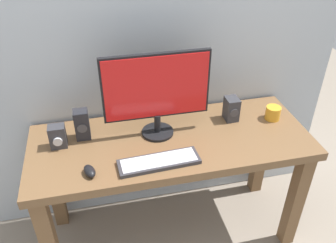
{
  "coord_description": "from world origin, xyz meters",
  "views": [
    {
      "loc": [
        -0.37,
        -1.54,
        1.97
      ],
      "look_at": [
        -0.02,
        0.0,
        0.9
      ],
      "focal_mm": 37.69,
      "sensor_mm": 36.0,
      "label": 1
    }
  ],
  "objects_px": {
    "desk": "(171,156)",
    "mouse": "(90,171)",
    "coffee_mug": "(273,113)",
    "monitor": "(156,91)",
    "speaker_left": "(82,125)",
    "audio_controller": "(58,137)",
    "speaker_right": "(231,109)",
    "keyboard_primary": "(159,162)"
  },
  "relations": [
    {
      "from": "keyboard_primary",
      "to": "coffee_mug",
      "type": "xyz_separation_m",
      "value": [
        0.75,
        0.25,
        0.03
      ]
    },
    {
      "from": "desk",
      "to": "speaker_left",
      "type": "height_order",
      "value": "speaker_left"
    },
    {
      "from": "desk",
      "to": "keyboard_primary",
      "type": "bearing_deg",
      "value": -119.95
    },
    {
      "from": "keyboard_primary",
      "to": "coffee_mug",
      "type": "distance_m",
      "value": 0.8
    },
    {
      "from": "keyboard_primary",
      "to": "coffee_mug",
      "type": "relative_size",
      "value": 4.77
    },
    {
      "from": "desk",
      "to": "coffee_mug",
      "type": "distance_m",
      "value": 0.67
    },
    {
      "from": "desk",
      "to": "speaker_left",
      "type": "distance_m",
      "value": 0.54
    },
    {
      "from": "desk",
      "to": "mouse",
      "type": "distance_m",
      "value": 0.52
    },
    {
      "from": "keyboard_primary",
      "to": "desk",
      "type": "bearing_deg",
      "value": 60.05
    },
    {
      "from": "mouse",
      "to": "speaker_right",
      "type": "distance_m",
      "value": 0.91
    },
    {
      "from": "speaker_left",
      "to": "coffee_mug",
      "type": "distance_m",
      "value": 1.12
    },
    {
      "from": "mouse",
      "to": "coffee_mug",
      "type": "bearing_deg",
      "value": -4.04
    },
    {
      "from": "coffee_mug",
      "to": "monitor",
      "type": "bearing_deg",
      "value": 178.74
    },
    {
      "from": "speaker_left",
      "to": "audio_controller",
      "type": "bearing_deg",
      "value": -157.82
    },
    {
      "from": "desk",
      "to": "mouse",
      "type": "bearing_deg",
      "value": -157.02
    },
    {
      "from": "mouse",
      "to": "speaker_left",
      "type": "xyz_separation_m",
      "value": [
        -0.02,
        0.32,
        0.07
      ]
    },
    {
      "from": "desk",
      "to": "speaker_left",
      "type": "relative_size",
      "value": 9.1
    },
    {
      "from": "desk",
      "to": "keyboard_primary",
      "type": "height_order",
      "value": "keyboard_primary"
    },
    {
      "from": "monitor",
      "to": "desk",
      "type": "bearing_deg",
      "value": -50.6
    },
    {
      "from": "mouse",
      "to": "keyboard_primary",
      "type": "bearing_deg",
      "value": -16.59
    },
    {
      "from": "monitor",
      "to": "speaker_right",
      "type": "distance_m",
      "value": 0.5
    },
    {
      "from": "audio_controller",
      "to": "desk",
      "type": "bearing_deg",
      "value": -6.59
    },
    {
      "from": "speaker_right",
      "to": "audio_controller",
      "type": "relative_size",
      "value": 1.09
    },
    {
      "from": "keyboard_primary",
      "to": "audio_controller",
      "type": "height_order",
      "value": "audio_controller"
    },
    {
      "from": "speaker_right",
      "to": "speaker_left",
      "type": "bearing_deg",
      "value": 179.53
    },
    {
      "from": "desk",
      "to": "keyboard_primary",
      "type": "xyz_separation_m",
      "value": [
        -0.11,
        -0.19,
        0.14
      ]
    },
    {
      "from": "keyboard_primary",
      "to": "audio_controller",
      "type": "xyz_separation_m",
      "value": [
        -0.5,
        0.26,
        0.05
      ]
    },
    {
      "from": "keyboard_primary",
      "to": "coffee_mug",
      "type": "bearing_deg",
      "value": 18.59
    },
    {
      "from": "speaker_left",
      "to": "desk",
      "type": "bearing_deg",
      "value": -14.57
    },
    {
      "from": "monitor",
      "to": "keyboard_primary",
      "type": "relative_size",
      "value": 1.37
    },
    {
      "from": "keyboard_primary",
      "to": "speaker_right",
      "type": "height_order",
      "value": "speaker_right"
    },
    {
      "from": "desk",
      "to": "audio_controller",
      "type": "height_order",
      "value": "audio_controller"
    },
    {
      "from": "monitor",
      "to": "keyboard_primary",
      "type": "xyz_separation_m",
      "value": [
        -0.05,
        -0.27,
        -0.26
      ]
    },
    {
      "from": "monitor",
      "to": "coffee_mug",
      "type": "height_order",
      "value": "monitor"
    },
    {
      "from": "speaker_right",
      "to": "desk",
      "type": "bearing_deg",
      "value": -163.54
    },
    {
      "from": "monitor",
      "to": "speaker_left",
      "type": "relative_size",
      "value": 3.37
    },
    {
      "from": "keyboard_primary",
      "to": "mouse",
      "type": "xyz_separation_m",
      "value": [
        -0.35,
        -0.0,
        0.01
      ]
    },
    {
      "from": "monitor",
      "to": "speaker_left",
      "type": "xyz_separation_m",
      "value": [
        -0.41,
        0.05,
        -0.19
      ]
    },
    {
      "from": "coffee_mug",
      "to": "speaker_left",
      "type": "bearing_deg",
      "value": 176.87
    },
    {
      "from": "mouse",
      "to": "speaker_right",
      "type": "bearing_deg",
      "value": 2.85
    },
    {
      "from": "desk",
      "to": "monitor",
      "type": "height_order",
      "value": "monitor"
    },
    {
      "from": "coffee_mug",
      "to": "mouse",
      "type": "bearing_deg",
      "value": -166.87
    }
  ]
}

